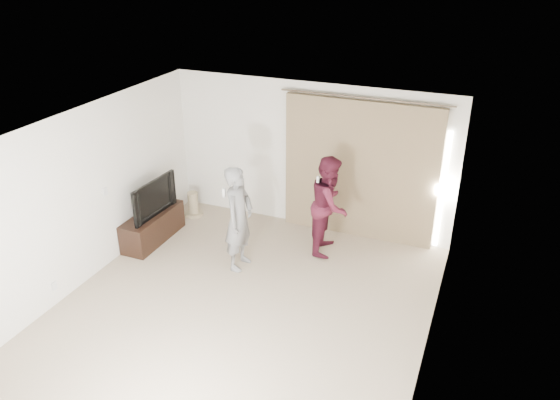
% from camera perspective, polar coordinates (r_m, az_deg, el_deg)
% --- Properties ---
extents(floor, '(5.50, 5.50, 0.00)m').
position_cam_1_polar(floor, '(7.84, -3.90, -11.19)').
color(floor, tan).
rests_on(floor, ground).
extents(wall_back, '(5.00, 0.04, 2.60)m').
position_cam_1_polar(wall_back, '(9.45, 3.14, 4.55)').
color(wall_back, white).
rests_on(wall_back, ground).
extents(wall_left, '(0.04, 5.50, 2.60)m').
position_cam_1_polar(wall_left, '(8.45, -19.62, 0.40)').
color(wall_left, white).
rests_on(wall_left, ground).
extents(ceiling, '(5.00, 5.50, 0.01)m').
position_cam_1_polar(ceiling, '(6.62, -4.57, 7.16)').
color(ceiling, silver).
rests_on(ceiling, wall_back).
extents(curtain, '(2.80, 0.11, 2.46)m').
position_cam_1_polar(curtain, '(9.19, 8.38, 3.03)').
color(curtain, '#917E59').
rests_on(curtain, ground).
extents(tv_console, '(0.45, 1.31, 0.50)m').
position_cam_1_polar(tv_console, '(9.58, -13.14, -2.72)').
color(tv_console, black).
rests_on(tv_console, ground).
extents(tv, '(0.20, 1.09, 0.62)m').
position_cam_1_polar(tv, '(9.33, -13.48, 0.32)').
color(tv, black).
rests_on(tv, tv_console).
extents(scratching_post, '(0.35, 0.35, 0.46)m').
position_cam_1_polar(scratching_post, '(10.31, -9.04, -0.63)').
color(scratching_post, tan).
rests_on(scratching_post, ground).
extents(person_man, '(0.41, 0.62, 1.68)m').
position_cam_1_polar(person_man, '(8.34, -4.32, -1.93)').
color(person_man, slate).
rests_on(person_man, ground).
extents(person_woman, '(0.70, 0.86, 1.65)m').
position_cam_1_polar(person_woman, '(8.81, 5.22, -0.51)').
color(person_woman, '#4F1527').
rests_on(person_woman, ground).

